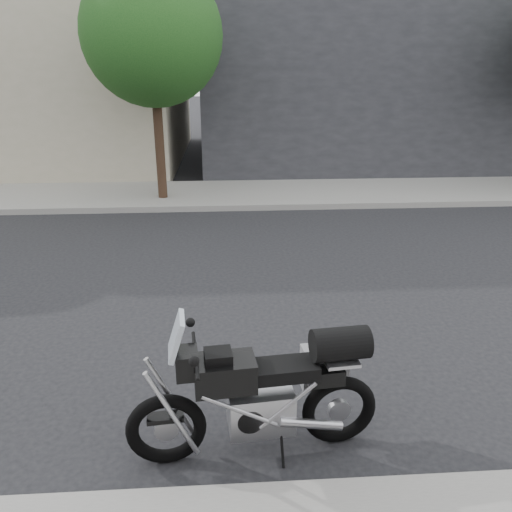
{
  "coord_description": "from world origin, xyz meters",
  "views": [
    {
      "loc": [
        0.36,
        7.23,
        3.4
      ],
      "look_at": [
        -0.07,
        0.62,
        0.9
      ],
      "focal_mm": 35.0,
      "sensor_mm": 36.0,
      "label": 1
    }
  ],
  "objects": [
    {
      "name": "ground",
      "position": [
        0.0,
        0.0,
        0.0
      ],
      "size": [
        120.0,
        120.0,
        0.0
      ],
      "primitive_type": "plane",
      "color": "black",
      "rests_on": "ground"
    },
    {
      "name": "far_sidewalk",
      "position": [
        0.0,
        -6.5,
        0.07
      ],
      "size": [
        44.0,
        3.0,
        0.15
      ],
      "primitive_type": "cube",
      "color": "gray",
      "rests_on": "ground"
    },
    {
      "name": "far_building_dark",
      "position": [
        -7.0,
        -13.5,
        3.5
      ],
      "size": [
        16.0,
        11.0,
        7.0
      ],
      "color": "#26262B",
      "rests_on": "ground"
    },
    {
      "name": "street_tree_mid",
      "position": [
        2.0,
        -6.0,
        4.14
      ],
      "size": [
        3.4,
        3.4,
        5.7
      ],
      "color": "#352418",
      "rests_on": "far_sidewalk"
    },
    {
      "name": "motorcycle",
      "position": [
        -0.03,
        3.41,
        0.64
      ],
      "size": [
        2.35,
        0.91,
        1.48
      ],
      "rotation": [
        0.0,
        0.0,
        0.1
      ],
      "color": "black",
      "rests_on": "ground"
    }
  ]
}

